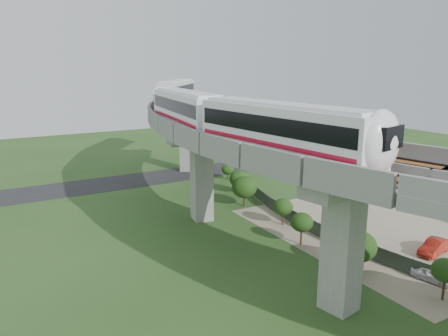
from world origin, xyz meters
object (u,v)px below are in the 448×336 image
(metro_train, at_px, (193,103))
(car_white, at_px, (433,275))
(car_dark, at_px, (353,208))
(car_red, at_px, (434,247))

(metro_train, height_order, car_white, metro_train)
(car_white, distance_m, car_dark, 16.27)
(metro_train, xyz_separation_m, car_white, (7.77, -26.14, -11.72))
(car_white, bearing_deg, car_dark, 54.51)
(car_white, xyz_separation_m, car_dark, (6.77, 14.80, -0.02))
(metro_train, bearing_deg, car_red, -61.40)
(car_white, distance_m, car_red, 5.72)
(metro_train, relative_size, car_dark, 16.33)
(car_red, xyz_separation_m, car_dark, (2.03, 11.60, -0.13))
(metro_train, distance_m, car_red, 28.60)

